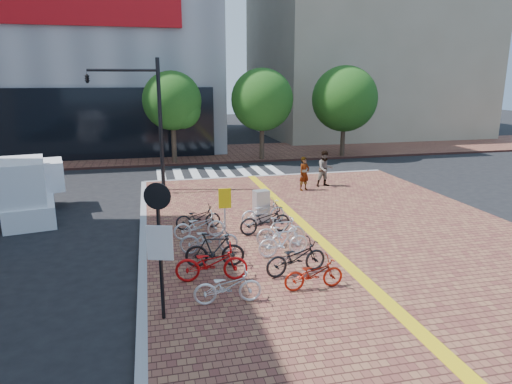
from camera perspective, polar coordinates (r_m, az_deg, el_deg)
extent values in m
plane|color=black|center=(14.56, 2.15, -8.63)|extent=(120.00, 120.00, 0.00)
cube|color=brown|center=(11.72, 24.08, -15.46)|extent=(14.00, 34.00, 0.15)
cube|color=gold|center=(11.15, 19.86, -16.16)|extent=(0.40, 34.00, 0.01)
cube|color=gray|center=(9.69, -14.12, -21.28)|extent=(0.25, 34.00, 0.15)
cube|color=gray|center=(26.39, 1.52, 1.93)|extent=(14.00, 0.25, 0.15)
cube|color=brown|center=(34.58, -7.15, 4.72)|extent=(70.00, 8.00, 0.15)
cube|color=gray|center=(49.98, 12.98, 17.59)|extent=(20.00, 18.00, 18.00)
cube|color=silver|center=(27.52, -11.74, 2.00)|extent=(0.50, 4.00, 0.01)
cube|color=silver|center=(27.56, -9.67, 2.11)|extent=(0.50, 4.00, 0.01)
cube|color=silver|center=(27.64, -7.60, 2.22)|extent=(0.50, 4.00, 0.01)
cube|color=silver|center=(27.75, -5.54, 2.32)|extent=(0.50, 4.00, 0.01)
cube|color=silver|center=(27.90, -3.51, 2.43)|extent=(0.50, 4.00, 0.01)
cube|color=silver|center=(28.08, -1.50, 2.53)|extent=(0.50, 4.00, 0.01)
cube|color=silver|center=(28.30, 0.49, 2.62)|extent=(0.50, 4.00, 0.01)
cube|color=silver|center=(28.55, 2.44, 2.71)|extent=(0.50, 4.00, 0.01)
cylinder|color=#38281E|center=(30.77, -10.22, 6.05)|extent=(0.32, 0.32, 2.60)
sphere|color=#194714|center=(30.52, -10.45, 11.17)|extent=(3.80, 3.80, 3.80)
sphere|color=#194714|center=(30.29, -9.22, 10.06)|extent=(2.40, 2.40, 2.40)
cylinder|color=#38281E|center=(31.65, 0.75, 6.49)|extent=(0.32, 0.32, 2.60)
sphere|color=#194714|center=(31.41, 0.76, 11.47)|extent=(4.20, 4.20, 4.20)
sphere|color=#194714|center=(31.30, 1.98, 10.35)|extent=(2.40, 2.40, 2.40)
cylinder|color=#38281E|center=(33.60, 10.79, 6.68)|extent=(0.32, 0.32, 2.60)
sphere|color=#194714|center=(33.38, 11.01, 11.37)|extent=(4.60, 4.60, 4.60)
sphere|color=#194714|center=(33.38, 12.13, 10.28)|extent=(2.40, 2.40, 2.40)
imported|color=silver|center=(11.56, -3.55, -11.68)|extent=(1.73, 0.68, 0.89)
imported|color=red|center=(12.75, -5.59, -8.81)|extent=(2.06, 0.92, 1.05)
imported|color=black|center=(13.65, -5.18, -7.20)|extent=(1.81, 0.73, 1.06)
imported|color=#B0B0B5|center=(14.68, -5.91, -5.82)|extent=(1.92, 0.83, 0.98)
imported|color=silver|center=(16.07, -7.13, -4.16)|extent=(1.83, 0.76, 0.94)
imported|color=black|center=(17.09, -7.25, -3.15)|extent=(1.72, 0.72, 0.88)
imported|color=#A61C0B|center=(12.36, 7.22, -10.07)|extent=(1.67, 0.64, 0.87)
imported|color=black|center=(13.17, 5.03, -8.14)|extent=(1.99, 1.01, 1.00)
imported|color=white|center=(14.39, 3.46, -6.16)|extent=(1.69, 0.62, 1.00)
imported|color=silver|center=(15.23, 3.14, -4.94)|extent=(1.70, 0.49, 1.02)
imported|color=black|center=(16.43, 1.15, -3.50)|extent=(2.00, 0.91, 1.01)
imported|color=silver|center=(17.50, 0.91, -2.50)|extent=(1.90, 0.98, 0.95)
imported|color=gray|center=(22.84, 6.05, 2.29)|extent=(0.72, 0.62, 1.68)
imported|color=#454B57|center=(23.81, 8.65, 2.89)|extent=(0.93, 0.74, 1.84)
cube|color=silver|center=(17.78, 0.66, -1.75)|extent=(0.65, 0.53, 1.24)
cylinder|color=#B7B7BC|center=(16.41, -3.92, -2.44)|extent=(0.06, 0.06, 1.63)
cube|color=yellow|center=(16.23, -3.92, -0.80)|extent=(0.45, 0.05, 0.72)
cylinder|color=black|center=(10.61, -11.87, -7.49)|extent=(0.11, 0.11, 3.24)
cylinder|color=black|center=(10.14, -12.24, -0.51)|extent=(0.59, 0.22, 0.60)
cube|color=silver|center=(10.46, -11.93, -6.24)|extent=(0.58, 0.22, 0.81)
cylinder|color=black|center=(22.93, -11.84, 8.10)|extent=(0.19, 0.19, 6.41)
cylinder|color=black|center=(22.83, -16.33, 14.41)|extent=(3.21, 0.13, 0.13)
imported|color=black|center=(22.96, -20.37, 13.30)|extent=(0.28, 1.33, 0.53)
cube|color=white|center=(21.01, -26.37, -1.71)|extent=(2.67, 4.65, 0.87)
cube|color=white|center=(22.01, -26.61, 1.80)|extent=(2.17, 2.17, 1.26)
cube|color=white|center=(19.98, -26.78, 1.09)|extent=(2.44, 3.05, 1.75)
cylinder|color=black|center=(22.59, -28.36, -1.17)|extent=(0.34, 0.71, 0.68)
cylinder|color=black|center=(19.59, -28.82, -3.35)|extent=(0.34, 0.71, 0.68)
cylinder|color=black|center=(22.53, -24.18, -0.75)|extent=(0.34, 0.71, 0.68)
cylinder|color=black|center=(19.51, -24.00, -2.88)|extent=(0.34, 0.71, 0.68)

